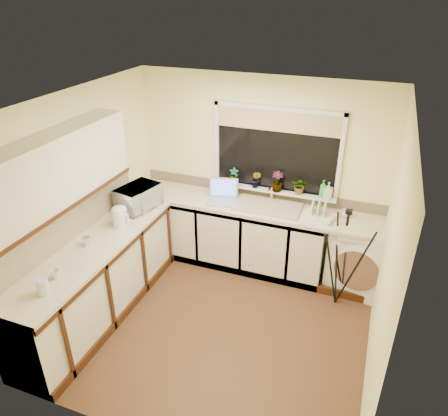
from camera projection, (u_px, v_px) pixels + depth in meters
floor at (218, 322)px, 4.79m from camera, size 3.20×3.20×0.00m
ceiling at (216, 104)px, 3.65m from camera, size 3.20×3.20×0.00m
wall_back at (260, 172)px, 5.46m from camera, size 3.20×0.00×3.20m
wall_front at (138, 329)px, 2.97m from camera, size 3.20×0.00×3.20m
wall_left at (83, 202)px, 4.72m from camera, size 0.00×3.00×3.00m
wall_right at (388, 260)px, 3.72m from camera, size 0.00×3.00×3.00m
base_cabinet_back at (228, 232)px, 5.68m from camera, size 2.55×0.60×0.86m
base_cabinet_left at (99, 281)px, 4.74m from camera, size 0.54×2.40×0.86m
worktop_back at (252, 206)px, 5.37m from camera, size 3.20×0.60×0.04m
worktop_left at (93, 247)px, 4.53m from camera, size 0.60×2.40×0.04m
upper_cabinet at (57, 171)px, 4.03m from camera, size 0.28×1.90×0.70m
splashback_left at (67, 223)px, 4.51m from camera, size 0.02×2.40×0.45m
splashback_back at (259, 191)px, 5.57m from camera, size 3.20×0.02×0.14m
window_glass at (276, 151)px, 5.23m from camera, size 1.50×0.02×1.00m
window_blind at (277, 121)px, 5.04m from camera, size 1.50×0.02×0.25m
windowsill at (273, 190)px, 5.43m from camera, size 1.60×0.14×0.03m
sink at (268, 207)px, 5.29m from camera, size 0.82×0.46×0.03m
faucet at (272, 193)px, 5.39m from camera, size 0.03×0.03×0.24m
washing_machine at (359, 255)px, 5.18m from camera, size 0.74×0.72×0.90m
laptop at (223, 195)px, 5.44m from camera, size 0.43×0.39×0.27m
kettle at (120, 218)px, 4.84m from camera, size 0.17×0.17×0.22m
dish_rack at (319, 216)px, 5.05m from camera, size 0.41×0.35×0.05m
tripod at (342, 259)px, 4.79m from camera, size 0.68×0.68×1.25m
glass_jug at (43, 286)px, 3.79m from camera, size 0.11×0.11×0.16m
steel_jar at (87, 241)px, 4.51m from camera, size 0.07×0.07×0.10m
microwave at (138, 197)px, 5.22m from camera, size 0.46×0.58×0.29m
plant_a at (234, 176)px, 5.51m from camera, size 0.14×0.12×0.22m
plant_b at (256, 179)px, 5.41m from camera, size 0.14×0.12×0.23m
plant_c at (277, 182)px, 5.31m from camera, size 0.19×0.19×0.26m
plant_d at (300, 186)px, 5.26m from camera, size 0.20×0.17×0.21m
soap_bottle_green at (323, 189)px, 5.17m from camera, size 0.10×0.10×0.22m
soap_bottle_clear at (328, 191)px, 5.13m from camera, size 0.10×0.10×0.21m
cup_back at (346, 213)px, 5.07m from camera, size 0.15×0.15×0.09m
cup_left at (55, 274)px, 4.01m from camera, size 0.11×0.11×0.09m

